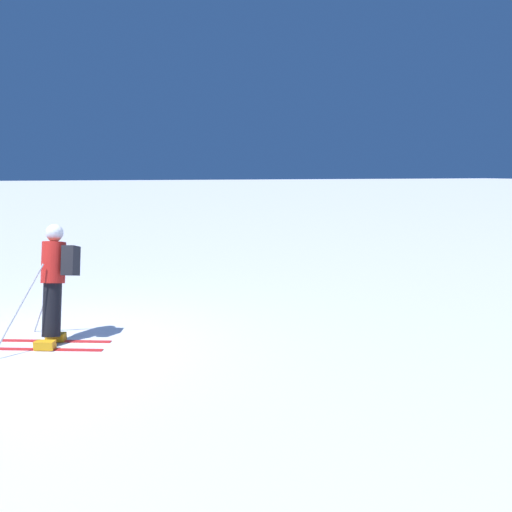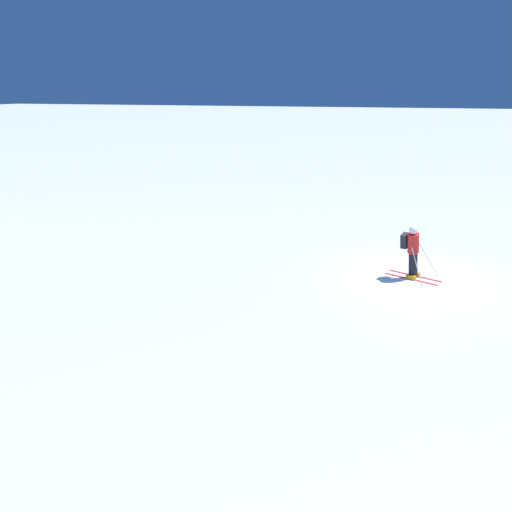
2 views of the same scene
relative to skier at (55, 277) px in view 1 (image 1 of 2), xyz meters
name	(u,v)px [view 1 (image 1 of 2)]	position (x,y,z in m)	size (l,w,h in m)	color
ground_plane	(51,346)	(0.23, -0.11, -0.98)	(300.00, 300.00, 0.00)	white
skier	(55,277)	(0.00, 0.00, 0.00)	(1.31, 1.72, 1.79)	red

